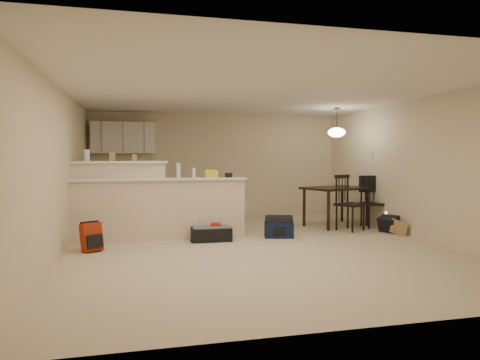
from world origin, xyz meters
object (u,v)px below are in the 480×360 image
object	(u,v)px
dining_chair_near	(350,203)
dining_table	(336,192)
suitcase	(211,234)
black_daypack	(389,225)
dining_chair_far	(374,202)
pendant_lamp	(337,132)
red_backpack	(91,237)
navy_duffel	(279,230)

from	to	relation	value
dining_chair_near	dining_table	bearing A→B (deg)	63.32
suitcase	black_daypack	xyz separation A→B (m)	(3.49, 0.00, 0.04)
dining_chair_far	pendant_lamp	bearing A→B (deg)	156.80
dining_chair_near	red_backpack	xyz separation A→B (m)	(-4.81, -0.81, -0.33)
dining_chair_far	navy_duffel	xyz separation A→B (m)	(-2.28, -0.64, -0.38)
suitcase	red_backpack	world-z (taller)	red_backpack
dining_chair_far	navy_duffel	world-z (taller)	dining_chair_far
dining_table	navy_duffel	distance (m)	1.96
dining_chair_near	navy_duffel	world-z (taller)	dining_chair_near
dining_chair_near	navy_duffel	xyz separation A→B (m)	(-1.62, -0.38, -0.41)
red_backpack	suitcase	bearing A→B (deg)	-16.23
dining_chair_near	navy_duffel	distance (m)	1.71
dining_chair_near	red_backpack	distance (m)	4.89
navy_duffel	black_daypack	distance (m)	2.25
dining_chair_near	black_daypack	bearing A→B (deg)	-60.26
dining_table	dining_chair_near	world-z (taller)	dining_chair_near
black_daypack	pendant_lamp	bearing A→B (deg)	6.35
dining_table	black_daypack	world-z (taller)	dining_table
navy_duffel	black_daypack	world-z (taller)	black_daypack
dining_chair_near	red_backpack	bearing A→B (deg)	160.67
dining_chair_near	black_daypack	xyz separation A→B (m)	(0.63, -0.38, -0.40)
dining_chair_far	red_backpack	world-z (taller)	dining_chair_far
dining_chair_near	suitcase	xyz separation A→B (m)	(-2.86, -0.38, -0.44)
red_backpack	black_daypack	bearing A→B (deg)	-24.19
suitcase	navy_duffel	xyz separation A→B (m)	(1.25, 0.00, 0.03)
pendant_lamp	navy_duffel	world-z (taller)	pendant_lamp
dining_chair_near	black_daypack	world-z (taller)	dining_chair_near
dining_table	navy_duffel	world-z (taller)	dining_table
navy_duffel	suitcase	bearing A→B (deg)	-166.35
dining_table	pendant_lamp	bearing A→B (deg)	-173.96
dining_table	suitcase	distance (m)	3.07
pendant_lamp	black_daypack	world-z (taller)	pendant_lamp
pendant_lamp	dining_chair_far	distance (m)	1.65
suitcase	pendant_lamp	bearing A→B (deg)	19.89
red_backpack	dining_chair_far	bearing A→B (deg)	-17.69
dining_chair_far	navy_duffel	distance (m)	2.40
black_daypack	dining_chair_far	bearing A→B (deg)	-30.54
pendant_lamp	red_backpack	size ratio (longest dim) A/B	1.41
suitcase	black_daypack	size ratio (longest dim) A/B	1.95
dining_table	black_daypack	distance (m)	1.31
dining_chair_far	navy_duffel	size ratio (longest dim) A/B	2.04
red_backpack	navy_duffel	xyz separation A→B (m)	(3.19, 0.43, -0.08)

